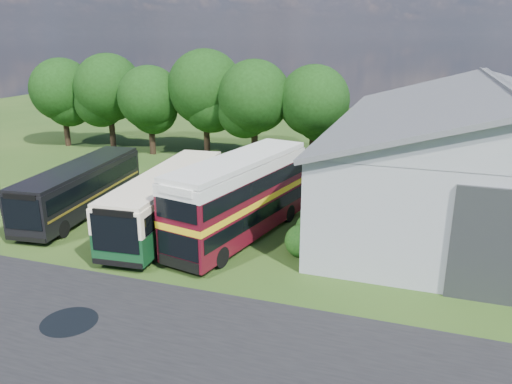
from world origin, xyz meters
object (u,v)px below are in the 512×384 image
(storage_shed, at_px, (492,148))
(bus_maroon_double, at_px, (240,199))
(bus_dark_single, at_px, (81,188))
(bus_green_single, at_px, (168,199))

(storage_shed, xyz_separation_m, bus_maroon_double, (-13.15, -8.84, -1.89))
(bus_maroon_double, distance_m, bus_dark_single, 10.84)
(bus_dark_single, bearing_deg, bus_maroon_double, -9.22)
(storage_shed, distance_m, bus_dark_single, 25.45)
(bus_maroon_double, xyz_separation_m, bus_dark_single, (-10.81, 0.64, -0.64))
(bus_maroon_double, bearing_deg, bus_green_single, -168.45)
(storage_shed, height_order, bus_maroon_double, storage_shed)
(bus_maroon_double, height_order, bus_dark_single, bus_maroon_double)
(storage_shed, distance_m, bus_green_single, 19.79)
(storage_shed, xyz_separation_m, bus_dark_single, (-23.96, -8.20, -2.53))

